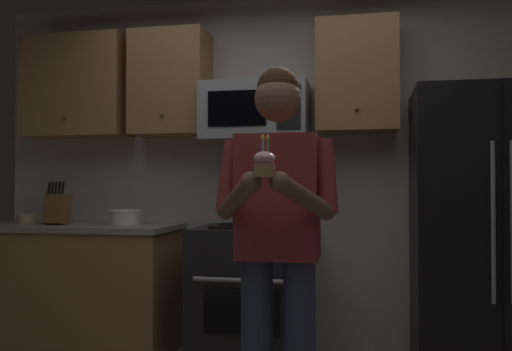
% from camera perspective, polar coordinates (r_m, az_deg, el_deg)
% --- Properties ---
extents(wall_back, '(4.40, 0.10, 2.60)m').
position_cam_1_polar(wall_back, '(4.12, 2.80, 0.33)').
color(wall_back, beige).
rests_on(wall_back, ground).
extents(oven_range, '(0.76, 0.70, 0.93)m').
position_cam_1_polar(oven_range, '(3.83, -0.37, -12.18)').
color(oven_range, black).
rests_on(oven_range, ground).
extents(microwave, '(0.74, 0.41, 0.40)m').
position_cam_1_polar(microwave, '(3.91, -0.01, 6.58)').
color(microwave, '#9EA0A5').
extents(refrigerator, '(0.90, 0.75, 1.80)m').
position_cam_1_polar(refrigerator, '(3.72, 22.83, -5.61)').
color(refrigerator, black).
rests_on(refrigerator, ground).
extents(cabinet_row_upper, '(2.78, 0.36, 0.76)m').
position_cam_1_polar(cabinet_row_upper, '(4.15, -7.77, 9.36)').
color(cabinet_row_upper, '#9E7247').
extents(counter_left, '(1.44, 0.66, 0.92)m').
position_cam_1_polar(counter_left, '(4.31, -17.81, -10.88)').
color(counter_left, '#9E7247').
rests_on(counter_left, ground).
extents(knife_block, '(0.16, 0.15, 0.32)m').
position_cam_1_polar(knife_block, '(4.27, -19.78, -3.20)').
color(knife_block, brown).
rests_on(knife_block, counter_left).
extents(bowl_large_white, '(0.23, 0.23, 0.11)m').
position_cam_1_polar(bowl_large_white, '(4.11, -13.31, -4.16)').
color(bowl_large_white, white).
rests_on(bowl_large_white, counter_left).
extents(bowl_small_colored, '(0.14, 0.14, 0.07)m').
position_cam_1_polar(bowl_small_colored, '(4.53, -22.54, -4.09)').
color(bowl_small_colored, beige).
rests_on(bowl_small_colored, counter_left).
extents(person, '(0.60, 0.48, 1.76)m').
position_cam_1_polar(person, '(2.59, 2.23, -5.64)').
color(person, '#383F59').
rests_on(person, ground).
extents(cupcake, '(0.09, 0.09, 0.17)m').
position_cam_1_polar(cupcake, '(2.26, 0.87, 1.25)').
color(cupcake, '#A87F56').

